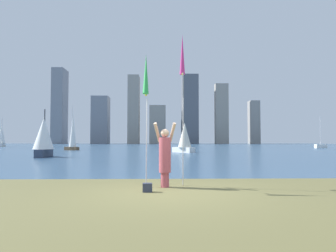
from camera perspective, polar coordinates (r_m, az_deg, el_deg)
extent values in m
cube|color=#335170|center=(69.30, -1.31, -3.68)|extent=(120.00, 117.18, 0.12)
cube|color=#33301C|center=(10.78, -0.08, -9.59)|extent=(120.00, 0.70, 0.02)
cylinder|color=#B24C59|center=(8.88, -0.56, -9.63)|extent=(0.23, 0.23, 0.41)
cylinder|color=#B24C59|center=(8.82, -0.56, -5.20)|extent=(0.33, 0.33, 0.97)
sphere|color=#D1A889|center=(8.82, -0.56, -1.30)|extent=(0.23, 0.23, 0.23)
cylinder|color=#D1A889|center=(8.95, -1.92, -1.17)|extent=(0.24, 0.37, 0.56)
cylinder|color=#D1A889|center=(8.96, 0.77, -1.17)|extent=(0.24, 0.37, 0.56)
cylinder|color=#B2B2B7|center=(9.05, -3.88, -2.77)|extent=(0.02, 0.47, 2.49)
cone|color=green|center=(8.69, -3.99, 9.39)|extent=(0.16, 0.36, 1.15)
sphere|color=yellow|center=(8.69, -3.98, 5.58)|extent=(0.06, 0.06, 0.06)
cylinder|color=#B2B2B7|center=(9.07, 2.71, -0.53)|extent=(0.02, 0.20, 3.23)
cone|color=#D83399|center=(9.61, 2.59, 12.70)|extent=(0.16, 0.22, 1.19)
sphere|color=yellow|center=(9.44, 2.61, 9.28)|extent=(0.06, 0.06, 0.06)
cube|color=#33384C|center=(8.10, -3.71, -10.97)|extent=(0.24, 0.17, 0.22)
cube|color=white|center=(33.50, 2.77, -4.30)|extent=(2.33, 2.71, 0.56)
cylinder|color=#47474C|center=(33.50, 2.77, -0.88)|extent=(0.08, 0.08, 3.44)
cone|color=silver|center=(33.34, 3.01, -1.60)|extent=(1.96, 1.96, 2.59)
cube|color=#333D51|center=(26.32, -21.35, -4.55)|extent=(0.89, 3.15, 0.61)
cylinder|color=#47474C|center=(26.32, -21.29, -0.53)|extent=(0.09, 0.09, 3.09)
cone|color=white|center=(26.08, -21.43, -1.26)|extent=(1.68, 1.68, 2.40)
cube|color=white|center=(58.29, 25.72, -3.28)|extent=(1.88, 0.96, 0.61)
cylinder|color=silver|center=(58.31, 25.67, -0.70)|extent=(0.06, 0.06, 4.64)
cube|color=brown|center=(43.24, -16.89, -3.89)|extent=(1.98, 1.40, 0.42)
cylinder|color=silver|center=(43.26, -16.85, -0.08)|extent=(0.06, 0.06, 5.32)
cone|color=white|center=(43.16, -16.71, -0.89)|extent=(1.20, 1.20, 4.09)
cube|color=white|center=(69.62, -27.73, -3.05)|extent=(1.52, 2.98, 0.69)
cylinder|color=silver|center=(69.63, -27.68, -0.71)|extent=(0.09, 0.09, 4.99)
cone|color=white|center=(69.41, -27.73, -1.32)|extent=(1.71, 1.71, 3.50)
cube|color=gray|center=(121.35, -18.87, 3.35)|extent=(4.04, 7.41, 26.99)
cube|color=gray|center=(120.10, -12.00, 1.03)|extent=(6.04, 6.83, 17.40)
cube|color=gray|center=(116.89, -6.15, 2.89)|extent=(4.00, 7.20, 24.74)
cube|color=gray|center=(117.02, -1.89, 0.20)|extent=(5.82, 7.72, 13.89)
cube|color=#565B66|center=(115.10, 3.90, 2.95)|extent=(5.71, 7.63, 24.68)
cube|color=gray|center=(116.97, 9.57, 2.18)|extent=(4.62, 3.33, 21.78)
cube|color=gray|center=(120.08, 15.17, 0.64)|extent=(3.55, 4.13, 15.64)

